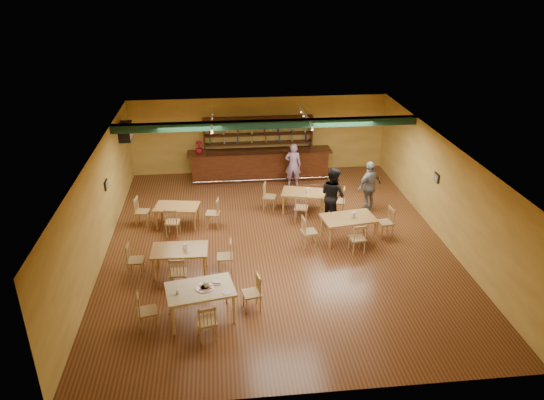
{
  "coord_description": "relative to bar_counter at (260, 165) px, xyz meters",
  "views": [
    {
      "loc": [
        -1.58,
        -13.44,
        7.65
      ],
      "look_at": [
        -0.08,
        0.6,
        1.15
      ],
      "focal_mm": 34.02,
      "sensor_mm": 36.0,
      "label": 1
    }
  ],
  "objects": [
    {
      "name": "poinsettia",
      "position": [
        -2.3,
        0.0,
        0.8
      ],
      "size": [
        0.34,
        0.34,
        0.47
      ],
      "primitive_type": "imported",
      "rotation": [
        0.0,
        0.0,
        0.35
      ],
      "color": "#A10E20",
      "rests_on": "bar_counter"
    },
    {
      "name": "back_bar_hutch",
      "position": [
        0.0,
        0.63,
        0.57
      ],
      "size": [
        4.25,
        0.4,
        2.28
      ],
      "primitive_type": "cube",
      "color": "#34160A",
      "rests_on": "ground"
    },
    {
      "name": "picture_right",
      "position": [
        5.03,
        -4.65,
        1.14
      ],
      "size": [
        0.04,
        0.34,
        0.28
      ],
      "primitive_type": "cube",
      "color": "black",
      "rests_on": "wall_right"
    },
    {
      "name": "patron_right_a",
      "position": [
        2.01,
        -3.87,
        0.35
      ],
      "size": [
        1.05,
        1.12,
        1.83
      ],
      "primitive_type": "imported",
      "rotation": [
        0.0,
        0.0,
        2.11
      ],
      "color": "black",
      "rests_on": "ground"
    },
    {
      "name": "side_plate",
      "position": [
        -1.51,
        -8.77,
        0.27
      ],
      "size": [
        0.26,
        0.26,
        0.01
      ],
      "primitive_type": "cylinder",
      "rotation": [
        0.0,
        0.0,
        0.18
      ],
      "color": "white",
      "rests_on": "near_table"
    },
    {
      "name": "napkin_stack",
      "position": [
        -1.73,
        -8.32,
        0.28
      ],
      "size": [
        0.21,
        0.16,
        0.03
      ],
      "primitive_type": "cube",
      "rotation": [
        0.0,
        0.0,
        -0.06
      ],
      "color": "white",
      "rests_on": "near_table"
    },
    {
      "name": "patron_bar",
      "position": [
        1.17,
        -0.83,
        0.27
      ],
      "size": [
        0.67,
        0.5,
        1.66
      ],
      "primitive_type": "imported",
      "rotation": [
        0.0,
        0.0,
        2.96
      ],
      "color": "#8E54B6",
      "rests_on": "ground"
    },
    {
      "name": "near_table",
      "position": [
        -2.12,
        -8.54,
        -0.15
      ],
      "size": [
        1.71,
        1.26,
        0.83
      ],
      "primitive_type": "cube",
      "rotation": [
        0.0,
        0.0,
        0.18
      ],
      "color": "#C8B586",
      "rests_on": "ground"
    },
    {
      "name": "floor",
      "position": [
        0.06,
        -5.15,
        -0.56
      ],
      "size": [
        12.0,
        12.0,
        0.0
      ],
      "primitive_type": "plane",
      "color": "#4F3016",
      "rests_on": "ground"
    },
    {
      "name": "pizza_tray",
      "position": [
        -2.01,
        -8.54,
        0.27
      ],
      "size": [
        0.49,
        0.49,
        0.01
      ],
      "primitive_type": "cylinder",
      "rotation": [
        0.0,
        0.0,
        -0.24
      ],
      "color": "silver",
      "rests_on": "near_table"
    },
    {
      "name": "dining_table_a",
      "position": [
        -2.95,
        -3.67,
        -0.22
      ],
      "size": [
        1.48,
        1.03,
        0.68
      ],
      "primitive_type": "cube",
      "rotation": [
        0.0,
        0.0,
        -0.16
      ],
      "color": "#9F7038",
      "rests_on": "ground"
    },
    {
      "name": "dining_table_b",
      "position": [
        1.21,
        -3.07,
        -0.21
      ],
      "size": [
        1.6,
        1.21,
        0.71
      ],
      "primitive_type": "cube",
      "rotation": [
        0.0,
        0.0,
        -0.27
      ],
      "color": "#9F7038",
      "rests_on": "ground"
    },
    {
      "name": "ac_unit",
      "position": [
        -4.74,
        -0.95,
        1.79
      ],
      "size": [
        0.34,
        0.7,
        0.48
      ],
      "primitive_type": "cube",
      "color": "silver",
      "rests_on": "wall_left"
    },
    {
      "name": "ceiling_beam",
      "position": [
        0.06,
        -2.35,
        2.31
      ],
      "size": [
        10.0,
        0.3,
        0.25
      ],
      "primitive_type": "cube",
      "color": "black",
      "rests_on": "ceiling"
    },
    {
      "name": "picture_left",
      "position": [
        -4.91,
        -4.15,
        1.14
      ],
      "size": [
        0.04,
        0.34,
        0.28
      ],
      "primitive_type": "cube",
      "color": "black",
      "rests_on": "wall_left"
    },
    {
      "name": "bar_counter",
      "position": [
        0.0,
        0.0,
        0.0
      ],
      "size": [
        5.49,
        0.85,
        1.13
      ],
      "primitive_type": "cube",
      "color": "#34160A",
      "rests_on": "ground"
    },
    {
      "name": "patron_right_b",
      "position": [
        3.4,
        -3.22,
        0.31
      ],
      "size": [
        1.1,
        0.88,
        1.75
      ],
      "primitive_type": "imported",
      "rotation": [
        0.0,
        0.0,
        3.67
      ],
      "color": "gray",
      "rests_on": "ground"
    },
    {
      "name": "dining_table_c",
      "position": [
        -2.7,
        -6.51,
        -0.19
      ],
      "size": [
        1.51,
        0.93,
        0.74
      ],
      "primitive_type": "cube",
      "rotation": [
        0.0,
        0.0,
        -0.03
      ],
      "color": "#9F7038",
      "rests_on": "ground"
    },
    {
      "name": "pizza_server",
      "position": [
        -1.84,
        -8.49,
        0.28
      ],
      "size": [
        0.33,
        0.13,
        0.0
      ],
      "primitive_type": "cube",
      "rotation": [
        0.0,
        0.0,
        0.11
      ],
      "color": "silver",
      "rests_on": "pizza_tray"
    },
    {
      "name": "parmesan_shaker",
      "position": [
        -2.62,
        -8.71,
        0.32
      ],
      "size": [
        0.09,
        0.09,
        0.11
      ],
      "primitive_type": "cylinder",
      "rotation": [
        0.0,
        0.0,
        0.18
      ],
      "color": "#EAE5C6",
      "rests_on": "near_table"
    },
    {
      "name": "dining_table_d",
      "position": [
        2.2,
        -5.22,
        -0.18
      ],
      "size": [
        1.67,
        1.14,
        0.78
      ],
      "primitive_type": "cube",
      "rotation": [
        0.0,
        0.0,
        0.14
      ],
      "color": "#9F7038",
      "rests_on": "ground"
    },
    {
      "name": "track_rail_left",
      "position": [
        -1.74,
        -1.75,
        2.38
      ],
      "size": [
        0.05,
        2.5,
        0.05
      ],
      "primitive_type": "cube",
      "color": "silver",
      "rests_on": "ceiling"
    },
    {
      "name": "track_rail_right",
      "position": [
        1.46,
        -1.75,
        2.38
      ],
      "size": [
        0.05,
        2.5,
        0.05
      ],
      "primitive_type": "cube",
      "color": "silver",
      "rests_on": "ceiling"
    }
  ]
}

